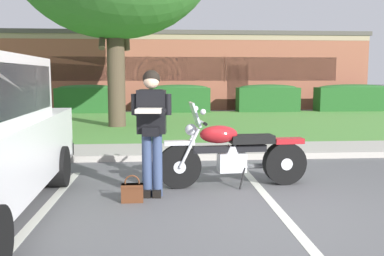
# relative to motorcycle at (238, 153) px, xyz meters

# --- Properties ---
(ground_plane) EXTENTS (140.00, 140.00, 0.00)m
(ground_plane) POSITION_rel_motorcycle_xyz_m (0.24, -1.35, -0.49)
(ground_plane) COLOR #565659
(curb_strip) EXTENTS (60.00, 0.20, 0.12)m
(curb_strip) POSITION_rel_motorcycle_xyz_m (0.24, 2.03, -0.43)
(curb_strip) COLOR #ADA89E
(curb_strip) RESTS_ON ground
(concrete_walk) EXTENTS (60.00, 1.50, 0.08)m
(concrete_walk) POSITION_rel_motorcycle_xyz_m (0.24, 2.88, -0.45)
(concrete_walk) COLOR #ADA89E
(concrete_walk) RESTS_ON ground
(grass_lawn) EXTENTS (60.00, 8.97, 0.06)m
(grass_lawn) POSITION_rel_motorcycle_xyz_m (0.24, 8.11, -0.46)
(grass_lawn) COLOR #518E3D
(grass_lawn) RESTS_ON ground
(stall_stripe_0) EXTENTS (0.17, 4.40, 0.01)m
(stall_stripe_0) POSITION_rel_motorcycle_xyz_m (-2.57, -1.15, -0.49)
(stall_stripe_0) COLOR silver
(stall_stripe_0) RESTS_ON ground
(stall_stripe_1) EXTENTS (0.17, 4.40, 0.01)m
(stall_stripe_1) POSITION_rel_motorcycle_xyz_m (0.27, -1.15, -0.49)
(stall_stripe_1) COLOR silver
(stall_stripe_1) RESTS_ON ground
(motorcycle) EXTENTS (2.24, 0.82, 1.26)m
(motorcycle) POSITION_rel_motorcycle_xyz_m (0.00, 0.00, 0.00)
(motorcycle) COLOR black
(motorcycle) RESTS_ON ground
(rider_person) EXTENTS (0.53, 0.60, 1.70)m
(rider_person) POSITION_rel_motorcycle_xyz_m (-1.26, -0.45, 0.52)
(rider_person) COLOR black
(rider_person) RESTS_ON ground
(handbag) EXTENTS (0.28, 0.13, 0.36)m
(handbag) POSITION_rel_motorcycle_xyz_m (-1.52, -0.72, -0.34)
(handbag) COLOR #562D19
(handbag) RESTS_ON ground
(hedge_left) EXTENTS (2.71, 0.90, 1.24)m
(hedge_left) POSITION_rel_motorcycle_xyz_m (-4.13, 12.47, 0.16)
(hedge_left) COLOR #235623
(hedge_left) RESTS_ON ground
(hedge_center_left) EXTENTS (2.59, 0.90, 1.24)m
(hedge_center_left) POSITION_rel_motorcycle_xyz_m (-0.24, 12.47, 0.16)
(hedge_center_left) COLOR #235623
(hedge_center_left) RESTS_ON ground
(hedge_center_right) EXTENTS (2.70, 0.90, 1.24)m
(hedge_center_right) POSITION_rel_motorcycle_xyz_m (3.65, 12.47, 0.16)
(hedge_center_right) COLOR #235623
(hedge_center_right) RESTS_ON ground
(hedge_right) EXTENTS (3.34, 0.90, 1.24)m
(hedge_right) POSITION_rel_motorcycle_xyz_m (7.54, 12.47, 0.16)
(hedge_right) COLOR #235623
(hedge_right) RESTS_ON ground
(brick_building) EXTENTS (21.30, 9.64, 3.71)m
(brick_building) POSITION_rel_motorcycle_xyz_m (-1.64, 18.70, 1.37)
(brick_building) COLOR #93513D
(brick_building) RESTS_ON ground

